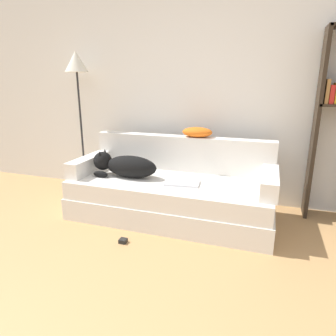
# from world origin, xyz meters

# --- Properties ---
(wall_back) EXTENTS (8.11, 0.06, 2.70)m
(wall_back) POSITION_xyz_m (0.00, 2.76, 1.35)
(wall_back) COLOR white
(wall_back) RESTS_ON ground_plane
(couch) EXTENTS (2.06, 0.89, 0.41)m
(couch) POSITION_xyz_m (0.14, 2.05, 0.20)
(couch) COLOR silver
(couch) RESTS_ON ground_plane
(couch_backrest) EXTENTS (2.02, 0.15, 0.39)m
(couch_backrest) POSITION_xyz_m (0.14, 2.43, 0.60)
(couch_backrest) COLOR silver
(couch_backrest) RESTS_ON couch
(couch_arm_left) EXTENTS (0.15, 0.70, 0.17)m
(couch_arm_left) POSITION_xyz_m (-0.82, 2.05, 0.49)
(couch_arm_left) COLOR silver
(couch_arm_left) RESTS_ON couch
(couch_arm_right) EXTENTS (0.15, 0.70, 0.17)m
(couch_arm_right) POSITION_xyz_m (1.09, 2.05, 0.49)
(couch_arm_right) COLOR silver
(couch_arm_right) RESTS_ON couch
(dog) EXTENTS (0.71, 0.26, 0.27)m
(dog) POSITION_xyz_m (-0.36, 2.00, 0.53)
(dog) COLOR black
(dog) RESTS_ON couch
(laptop) EXTENTS (0.36, 0.25, 0.02)m
(laptop) POSITION_xyz_m (0.28, 1.97, 0.42)
(laptop) COLOR silver
(laptop) RESTS_ON couch
(throw_pillow) EXTENTS (0.33, 0.21, 0.11)m
(throw_pillow) POSITION_xyz_m (0.31, 2.44, 0.85)
(throw_pillow) COLOR orange
(throw_pillow) RESTS_ON couch_backrest
(floor_lamp) EXTENTS (0.27, 0.27, 1.72)m
(floor_lamp) POSITION_xyz_m (-1.19, 2.47, 1.47)
(floor_lamp) COLOR #232326
(floor_lamp) RESTS_ON ground_plane
(power_adapter) EXTENTS (0.06, 0.06, 0.04)m
(power_adapter) POSITION_xyz_m (-0.09, 1.40, 0.02)
(power_adapter) COLOR black
(power_adapter) RESTS_ON ground_plane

